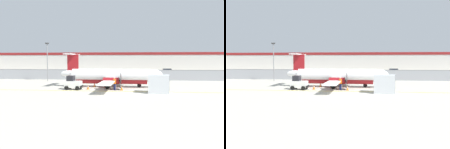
% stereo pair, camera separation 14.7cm
% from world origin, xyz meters
% --- Properties ---
extents(ground_plane, '(140.00, 140.00, 0.01)m').
position_xyz_m(ground_plane, '(0.00, 2.00, 0.00)').
color(ground_plane, '#B7B2A3').
extents(perimeter_fence, '(98.00, 0.10, 2.10)m').
position_xyz_m(perimeter_fence, '(0.00, 18.00, 1.12)').
color(perimeter_fence, gray).
rests_on(perimeter_fence, ground).
extents(parking_lot_strip, '(98.00, 17.00, 0.12)m').
position_xyz_m(parking_lot_strip, '(0.00, 29.50, 0.06)').
color(parking_lot_strip, '#38383A').
rests_on(parking_lot_strip, ground).
extents(background_building, '(91.00, 8.10, 6.50)m').
position_xyz_m(background_building, '(0.00, 47.99, 3.26)').
color(background_building, beige).
rests_on(background_building, ground).
extents(commuter_airplane, '(15.21, 16.03, 4.92)m').
position_xyz_m(commuter_airplane, '(-0.44, 6.35, 1.60)').
color(commuter_airplane, white).
rests_on(commuter_airplane, ground).
extents(baggage_tug, '(2.40, 1.53, 1.88)m').
position_xyz_m(baggage_tug, '(-5.60, 3.14, 0.86)').
color(baggage_tug, silver).
rests_on(baggage_tug, ground).
extents(ground_crew_worker, '(0.48, 0.48, 1.70)m').
position_xyz_m(ground_crew_worker, '(0.04, 3.09, 0.95)').
color(ground_crew_worker, '#191E4C').
rests_on(ground_crew_worker, ground).
extents(cargo_container, '(2.70, 2.37, 2.20)m').
position_xyz_m(cargo_container, '(5.60, 1.09, 1.10)').
color(cargo_container, silver).
rests_on(cargo_container, ground).
extents(traffic_cone_near_left, '(0.36, 0.36, 0.64)m').
position_xyz_m(traffic_cone_near_left, '(-3.59, 3.45, 0.31)').
color(traffic_cone_near_left, orange).
rests_on(traffic_cone_near_left, ground).
extents(traffic_cone_near_right, '(0.36, 0.36, 0.64)m').
position_xyz_m(traffic_cone_near_right, '(0.99, 2.98, 0.31)').
color(traffic_cone_near_right, orange).
rests_on(traffic_cone_near_right, ground).
extents(traffic_cone_far_left, '(0.36, 0.36, 0.64)m').
position_xyz_m(traffic_cone_far_left, '(-3.27, 6.42, 0.31)').
color(traffic_cone_far_left, orange).
rests_on(traffic_cone_far_left, ground).
extents(traffic_cone_far_right, '(0.36, 0.36, 0.64)m').
position_xyz_m(traffic_cone_far_right, '(-6.83, 5.54, 0.31)').
color(traffic_cone_far_right, orange).
rests_on(traffic_cone_far_right, ground).
extents(parked_car_0, '(4.39, 2.44, 1.58)m').
position_xyz_m(parked_car_0, '(-13.66, 32.65, 0.89)').
color(parked_car_0, silver).
rests_on(parked_car_0, parking_lot_strip).
extents(parked_car_1, '(4.38, 2.40, 1.58)m').
position_xyz_m(parked_car_1, '(-5.23, 26.59, 0.89)').
color(parked_car_1, slate).
rests_on(parked_car_1, parking_lot_strip).
extents(parked_car_2, '(4.21, 2.03, 1.58)m').
position_xyz_m(parked_car_2, '(3.66, 23.85, 0.89)').
color(parked_car_2, gray).
rests_on(parked_car_2, parking_lot_strip).
extents(parked_car_3, '(4.23, 2.05, 1.58)m').
position_xyz_m(parked_car_3, '(11.63, 35.72, 0.89)').
color(parked_car_3, '#B28C19').
rests_on(parked_car_3, parking_lot_strip).
extents(apron_light_pole, '(0.70, 0.30, 7.27)m').
position_xyz_m(apron_light_pole, '(-13.75, 14.50, 4.30)').
color(apron_light_pole, slate).
rests_on(apron_light_pole, ground).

